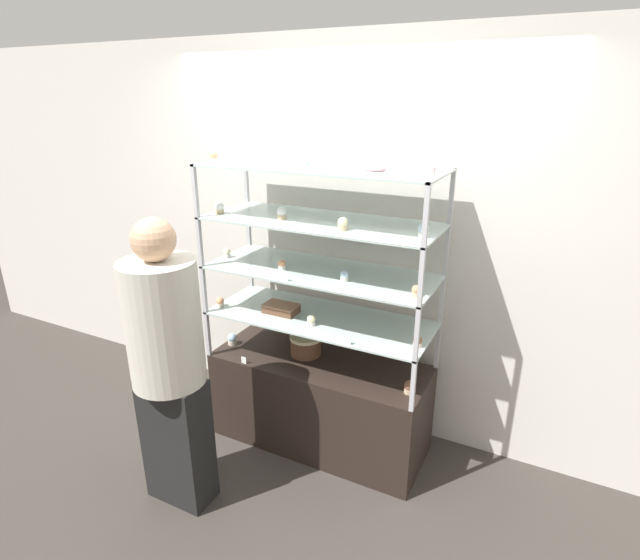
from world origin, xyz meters
TOP-DOWN VIEW (x-y plane):
  - ground_plane at (0.00, 0.00)m, footprint 20.00×20.00m
  - back_wall at (0.00, 0.42)m, footprint 8.00×0.05m
  - display_base at (0.00, 0.00)m, footprint 1.40×0.54m
  - display_riser_lower at (0.00, 0.00)m, footprint 1.40×0.54m
  - display_riser_middle at (0.00, 0.00)m, footprint 1.40×0.54m
  - display_riser_upper at (0.00, 0.00)m, footprint 1.40×0.54m
  - display_riser_top at (0.00, 0.00)m, footprint 1.40×0.54m
  - layer_cake_centerpiece at (-0.12, 0.04)m, footprint 0.21×0.21m
  - sheet_cake_frosted at (-0.25, -0.05)m, footprint 0.22×0.13m
  - cupcake_0 at (-0.64, -0.07)m, footprint 0.06×0.06m
  - cupcake_1 at (0.63, -0.10)m, footprint 0.06×0.06m
  - price_tag_0 at (-0.42, -0.25)m, footprint 0.04×0.00m
  - cupcake_2 at (-0.66, -0.15)m, footprint 0.05×0.05m
  - cupcake_3 at (0.01, -0.13)m, footprint 0.05×0.05m
  - cupcake_4 at (0.65, -0.11)m, footprint 0.05×0.05m
  - price_tag_1 at (0.30, -0.25)m, footprint 0.04×0.00m
  - cupcake_5 at (-0.66, -0.04)m, footprint 0.05×0.05m
  - cupcake_6 at (-0.21, -0.09)m, footprint 0.05×0.05m
  - cupcake_7 at (0.20, -0.10)m, footprint 0.05×0.05m
  - cupcake_8 at (0.64, -0.14)m, footprint 0.05×0.05m
  - price_tag_2 at (-0.09, -0.25)m, footprint 0.04×0.00m
  - cupcake_9 at (-0.63, -0.12)m, footprint 0.06×0.06m
  - cupcake_10 at (-0.21, -0.08)m, footprint 0.06×0.06m
  - cupcake_11 at (0.21, -0.15)m, footprint 0.06×0.06m
  - cupcake_12 at (0.64, -0.08)m, footprint 0.06×0.06m
  - price_tag_3 at (-0.03, -0.25)m, footprint 0.04×0.00m
  - cupcake_13 at (-0.65, -0.12)m, footprint 0.05×0.05m
  - cupcake_14 at (-0.01, -0.15)m, footprint 0.05×0.05m
  - cupcake_15 at (0.65, -0.08)m, footprint 0.05×0.05m
  - price_tag_4 at (-0.35, -0.25)m, footprint 0.04×0.00m
  - donut_glazed at (0.33, -0.01)m, footprint 0.12×0.12m
  - customer_figure at (-0.50, -0.81)m, footprint 0.39×0.39m

SIDE VIEW (x-z plane):
  - ground_plane at x=0.00m, z-range 0.00..0.00m
  - display_base at x=0.00m, z-range 0.00..0.62m
  - price_tag_0 at x=-0.42m, z-range 0.62..0.66m
  - cupcake_0 at x=-0.64m, z-range 0.62..0.70m
  - cupcake_1 at x=0.63m, z-range 0.62..0.70m
  - layer_cake_centerpiece at x=-0.12m, z-range 0.62..0.75m
  - customer_figure at x=-0.50m, z-range 0.06..1.74m
  - display_riser_lower at x=0.00m, z-range 0.76..1.07m
  - price_tag_1 at x=0.30m, z-range 0.93..0.97m
  - sheet_cake_frosted at x=-0.25m, z-range 0.93..0.98m
  - cupcake_2 at x=-0.66m, z-range 0.93..0.99m
  - cupcake_3 at x=0.01m, z-range 0.93..0.99m
  - cupcake_4 at x=0.65m, z-range 0.93..0.99m
  - display_riser_middle at x=0.00m, z-range 1.07..1.38m
  - price_tag_2 at x=-0.09m, z-range 1.24..1.28m
  - cupcake_5 at x=-0.66m, z-range 1.24..1.30m
  - cupcake_6 at x=-0.21m, z-range 1.24..1.30m
  - cupcake_7 at x=0.20m, z-range 1.24..1.30m
  - cupcake_8 at x=0.64m, z-range 1.24..1.30m
  - back_wall at x=0.00m, z-range 0.00..2.60m
  - display_riser_upper at x=0.00m, z-range 1.38..1.69m
  - price_tag_3 at x=-0.03m, z-range 1.55..1.59m
  - cupcake_9 at x=-0.63m, z-range 1.55..1.62m
  - cupcake_10 at x=-0.21m, z-range 1.55..1.62m
  - cupcake_11 at x=0.21m, z-range 1.55..1.62m
  - cupcake_12 at x=0.64m, z-range 1.55..1.62m
  - display_riser_top at x=0.00m, z-range 1.69..2.00m
  - donut_glazed at x=0.33m, z-range 1.86..1.89m
  - price_tag_4 at x=-0.35m, z-range 1.86..1.90m
  - cupcake_13 at x=-0.65m, z-range 1.86..1.92m
  - cupcake_14 at x=-0.01m, z-range 1.86..1.92m
  - cupcake_15 at x=0.65m, z-range 1.86..1.92m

